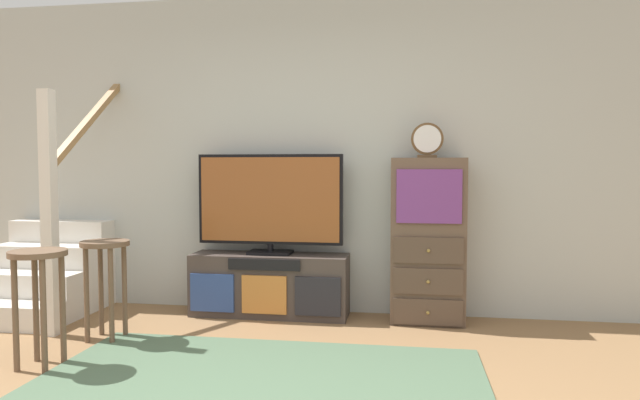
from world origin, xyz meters
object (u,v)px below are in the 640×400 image
object	(u,v)px
media_console	(270,285)
desk_clock	(427,140)
bar_stool_far	(105,266)
side_cabinet	(428,241)
bar_stool_near	(39,281)
television	(270,201)

from	to	relation	value
media_console	desk_clock	world-z (taller)	desk_clock
desk_clock	bar_stool_far	xyz separation A→B (m)	(-2.29, -0.81, -0.92)
desk_clock	side_cabinet	bearing A→B (deg)	49.82
media_console	bar_stool_near	bearing A→B (deg)	-128.31
media_console	desk_clock	xyz separation A→B (m)	(1.28, -0.00, 1.19)
media_console	television	xyz separation A→B (m)	(0.00, 0.02, 0.70)
media_console	bar_stool_near	xyz separation A→B (m)	(-1.11, -1.40, 0.28)
bar_stool_near	side_cabinet	bearing A→B (deg)	30.46
media_console	television	distance (m)	0.70
side_cabinet	bar_stool_far	size ratio (longest dim) A/B	1.84
side_cabinet	bar_stool_far	bearing A→B (deg)	-160.18
side_cabinet	desk_clock	world-z (taller)	desk_clock
bar_stool_near	bar_stool_far	size ratio (longest dim) A/B	1.02
desk_clock	bar_stool_far	size ratio (longest dim) A/B	0.39
bar_stool_near	bar_stool_far	distance (m)	0.59
television	side_cabinet	xyz separation A→B (m)	(1.29, -0.01, -0.30)
media_console	side_cabinet	world-z (taller)	side_cabinet
desk_clock	bar_stool_far	distance (m)	2.59
bar_stool_far	side_cabinet	bearing A→B (deg)	19.82
television	bar_stool_near	distance (m)	1.85
television	side_cabinet	distance (m)	1.33
bar_stool_near	bar_stool_far	bearing A→B (deg)	79.81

